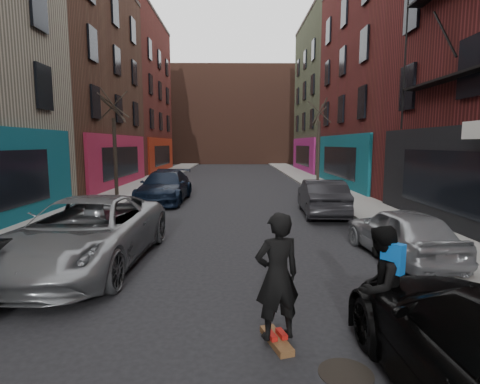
{
  "coord_description": "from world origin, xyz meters",
  "views": [
    {
      "loc": [
        0.39,
        -2.48,
        2.92
      ],
      "look_at": [
        0.49,
        7.74,
        1.6
      ],
      "focal_mm": 28.0,
      "sensor_mm": 36.0,
      "label": 1
    }
  ],
  "objects_px": {
    "tree_left_far": "(114,135)",
    "pedestrian": "(379,287)",
    "skateboarder": "(277,276)",
    "tree_right_far": "(319,135)",
    "parked_right_end": "(322,197)",
    "parked_left_end": "(165,187)",
    "parked_left_far": "(86,232)",
    "manhole": "(346,374)",
    "skateboard": "(276,340)",
    "parked_right_far": "(402,233)"
  },
  "relations": [
    {
      "from": "parked_left_end",
      "to": "skateboarder",
      "type": "distance_m",
      "value": 14.17
    },
    {
      "from": "manhole",
      "to": "skateboarder",
      "type": "bearing_deg",
      "value": 137.27
    },
    {
      "from": "tree_right_far",
      "to": "skateboarder",
      "type": "xyz_separation_m",
      "value": [
        -5.22,
        -21.31,
        -2.5
      ]
    },
    {
      "from": "parked_left_end",
      "to": "skateboard",
      "type": "relative_size",
      "value": 6.72
    },
    {
      "from": "skateboarder",
      "to": "manhole",
      "type": "distance_m",
      "value": 1.51
    },
    {
      "from": "parked_left_end",
      "to": "parked_right_far",
      "type": "xyz_separation_m",
      "value": [
        7.8,
        -9.44,
        -0.11
      ]
    },
    {
      "from": "parked_left_end",
      "to": "skateboard",
      "type": "distance_m",
      "value": 14.18
    },
    {
      "from": "tree_left_far",
      "to": "skateboarder",
      "type": "bearing_deg",
      "value": -64.88
    },
    {
      "from": "tree_left_far",
      "to": "parked_left_far",
      "type": "relative_size",
      "value": 1.11
    },
    {
      "from": "tree_right_far",
      "to": "pedestrian",
      "type": "height_order",
      "value": "tree_right_far"
    },
    {
      "from": "skateboarder",
      "to": "pedestrian",
      "type": "relative_size",
      "value": 1.04
    },
    {
      "from": "skateboard",
      "to": "manhole",
      "type": "height_order",
      "value": "skateboard"
    },
    {
      "from": "tree_left_far",
      "to": "manhole",
      "type": "distance_m",
      "value": 18.25
    },
    {
      "from": "parked_left_far",
      "to": "pedestrian",
      "type": "relative_size",
      "value": 3.28
    },
    {
      "from": "tree_left_far",
      "to": "parked_left_end",
      "type": "height_order",
      "value": "tree_left_far"
    },
    {
      "from": "skateboard",
      "to": "tree_left_far",
      "type": "bearing_deg",
      "value": 98.13
    },
    {
      "from": "parked_left_end",
      "to": "parked_right_end",
      "type": "height_order",
      "value": "parked_left_end"
    },
    {
      "from": "tree_left_far",
      "to": "parked_left_far",
      "type": "distance_m",
      "value": 12.35
    },
    {
      "from": "parked_right_end",
      "to": "pedestrian",
      "type": "xyz_separation_m",
      "value": [
        -1.48,
        -10.11,
        0.16
      ]
    },
    {
      "from": "tree_right_far",
      "to": "parked_left_far",
      "type": "bearing_deg",
      "value": -117.96
    },
    {
      "from": "parked_left_end",
      "to": "skateboarder",
      "type": "xyz_separation_m",
      "value": [
        4.18,
        -13.53,
        0.25
      ]
    },
    {
      "from": "tree_left_far",
      "to": "parked_right_end",
      "type": "xyz_separation_m",
      "value": [
        10.11,
        -5.29,
        -2.64
      ]
    },
    {
      "from": "parked_right_end",
      "to": "tree_right_far",
      "type": "bearing_deg",
      "value": -97.84
    },
    {
      "from": "parked_right_far",
      "to": "parked_right_end",
      "type": "xyz_separation_m",
      "value": [
        -0.69,
        5.93,
        0.07
      ]
    },
    {
      "from": "tree_right_far",
      "to": "parked_left_far",
      "type": "xyz_separation_m",
      "value": [
        -9.4,
        -17.71,
        -2.71
      ]
    },
    {
      "from": "parked_right_far",
      "to": "skateboarder",
      "type": "distance_m",
      "value": 5.47
    },
    {
      "from": "tree_left_far",
      "to": "parked_right_far",
      "type": "bearing_deg",
      "value": -46.1
    },
    {
      "from": "parked_right_far",
      "to": "skateboard",
      "type": "distance_m",
      "value": 5.5
    },
    {
      "from": "tree_left_far",
      "to": "skateboard",
      "type": "xyz_separation_m",
      "value": [
        7.18,
        -15.31,
        -3.33
      ]
    },
    {
      "from": "parked_left_far",
      "to": "parked_right_end",
      "type": "height_order",
      "value": "parked_left_far"
    },
    {
      "from": "parked_right_end",
      "to": "parked_left_end",
      "type": "bearing_deg",
      "value": -22.66
    },
    {
      "from": "pedestrian",
      "to": "parked_left_end",
      "type": "bearing_deg",
      "value": -106.27
    },
    {
      "from": "parked_right_far",
      "to": "manhole",
      "type": "height_order",
      "value": "parked_right_far"
    },
    {
      "from": "parked_left_far",
      "to": "tree_left_far",
      "type": "bearing_deg",
      "value": 106.24
    },
    {
      "from": "tree_left_far",
      "to": "pedestrian",
      "type": "bearing_deg",
      "value": -60.75
    },
    {
      "from": "parked_left_end",
      "to": "manhole",
      "type": "height_order",
      "value": "parked_left_end"
    },
    {
      "from": "parked_right_far",
      "to": "parked_right_end",
      "type": "distance_m",
      "value": 5.97
    },
    {
      "from": "tree_left_far",
      "to": "tree_right_far",
      "type": "xyz_separation_m",
      "value": [
        12.4,
        6.0,
        0.15
      ]
    },
    {
      "from": "tree_right_far",
      "to": "parked_right_far",
      "type": "bearing_deg",
      "value": -95.31
    },
    {
      "from": "tree_right_far",
      "to": "pedestrian",
      "type": "bearing_deg",
      "value": -100.0
    },
    {
      "from": "tree_left_far",
      "to": "pedestrian",
      "type": "height_order",
      "value": "tree_left_far"
    },
    {
      "from": "skateboarder",
      "to": "pedestrian",
      "type": "xyz_separation_m",
      "value": [
        1.45,
        -0.09,
        -0.13
      ]
    },
    {
      "from": "skateboarder",
      "to": "manhole",
      "type": "xyz_separation_m",
      "value": [
        0.81,
        -0.75,
        -1.03
      ]
    },
    {
      "from": "parked_right_end",
      "to": "skateboarder",
      "type": "distance_m",
      "value": 10.44
    },
    {
      "from": "parked_right_far",
      "to": "pedestrian",
      "type": "height_order",
      "value": "pedestrian"
    },
    {
      "from": "tree_left_far",
      "to": "parked_left_far",
      "type": "xyz_separation_m",
      "value": [
        3.0,
        -11.71,
        -2.56
      ]
    },
    {
      "from": "manhole",
      "to": "parked_left_end",
      "type": "bearing_deg",
      "value": 109.26
    },
    {
      "from": "parked_right_end",
      "to": "tree_left_far",
      "type": "bearing_deg",
      "value": -24.0
    },
    {
      "from": "parked_left_far",
      "to": "parked_right_end",
      "type": "relative_size",
      "value": 1.31
    },
    {
      "from": "tree_left_far",
      "to": "tree_right_far",
      "type": "relative_size",
      "value": 0.96
    }
  ]
}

